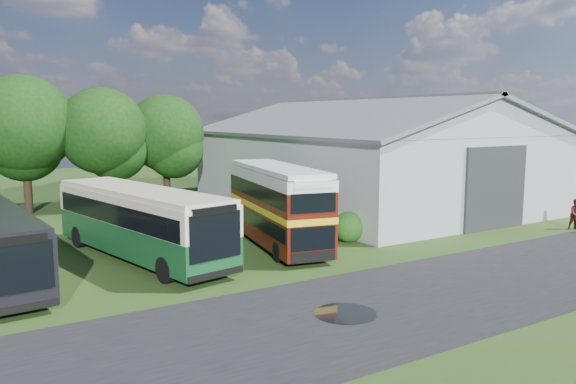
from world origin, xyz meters
TOP-DOWN VIEW (x-y plane):
  - ground at (0.00, 0.00)m, footprint 120.00×120.00m
  - asphalt_road at (3.00, -3.00)m, footprint 60.00×8.00m
  - puddle at (-1.50, -3.00)m, footprint 2.20×2.20m
  - storage_shed at (15.00, 15.98)m, footprint 18.80×24.80m
  - tree_mid at (-8.00, 24.80)m, footprint 6.80×6.80m
  - tree_right_a at (-3.00, 23.80)m, footprint 6.26×6.26m
  - tree_right_b at (2.00, 24.60)m, footprint 5.98×5.98m
  - shrub_front at (5.60, 6.00)m, footprint 1.70×1.70m
  - shrub_mid at (5.60, 8.00)m, footprint 1.60×1.60m
  - shrub_back at (5.60, 10.00)m, footprint 1.80×1.80m
  - bus_green_single at (-5.15, 8.20)m, footprint 5.16×12.56m
  - bus_maroon_double at (1.79, 7.18)m, footprint 4.36×10.07m
  - visitor_b at (19.09, 1.29)m, footprint 1.12×1.03m

SIDE VIEW (x-z plane):
  - ground at x=0.00m, z-range 0.00..0.00m
  - asphalt_road at x=3.00m, z-range -0.01..0.01m
  - puddle at x=-1.50m, z-range -0.01..0.01m
  - shrub_front at x=5.60m, z-range -0.85..0.85m
  - shrub_mid at x=5.60m, z-range -0.80..0.80m
  - shrub_back at x=5.60m, z-range -0.90..0.90m
  - visitor_b at x=19.09m, z-range 0.00..1.85m
  - bus_green_single at x=-5.15m, z-range 0.11..3.49m
  - bus_maroon_double at x=1.79m, z-range 0.00..4.20m
  - storage_shed at x=15.00m, z-range 0.09..8.24m
  - tree_right_b at x=2.00m, z-range 1.21..9.66m
  - tree_right_a at x=-3.00m, z-range 1.27..10.10m
  - tree_mid at x=-8.00m, z-range 1.38..10.98m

